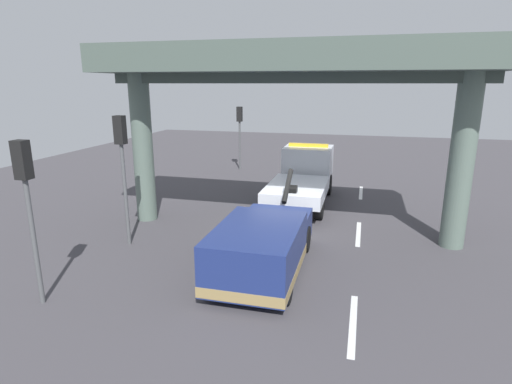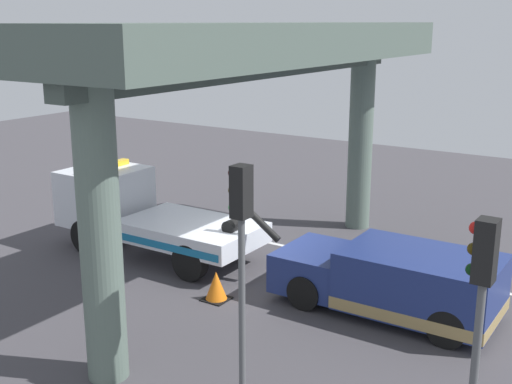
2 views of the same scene
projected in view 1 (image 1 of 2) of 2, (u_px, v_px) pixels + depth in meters
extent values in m
cube|color=#423F44|center=(287.00, 229.00, 15.64)|extent=(60.00, 40.00, 0.10)
cube|color=silver|center=(353.00, 324.00, 9.37)|extent=(2.60, 0.16, 0.01)
cube|color=silver|center=(358.00, 234.00, 14.98)|extent=(2.60, 0.16, 0.01)
cube|color=silver|center=(361.00, 193.00, 20.59)|extent=(2.60, 0.16, 0.01)
cube|color=silver|center=(297.00, 191.00, 17.34)|extent=(3.84, 2.40, 0.55)
cube|color=silver|center=(308.00, 163.00, 20.31)|extent=(2.05, 2.30, 1.65)
cube|color=black|center=(310.00, 154.00, 20.79)|extent=(0.06, 2.21, 0.66)
cube|color=#196B9E|center=(269.00, 191.00, 17.66)|extent=(3.65, 0.02, 0.20)
cylinder|color=black|center=(288.00, 186.00, 15.10)|extent=(1.41, 0.18, 1.07)
cylinder|color=black|center=(291.00, 189.00, 15.94)|extent=(0.36, 0.45, 0.36)
cube|color=yellow|center=(308.00, 145.00, 20.08)|extent=(0.24, 1.92, 0.16)
cylinder|color=black|center=(286.00, 182.00, 20.63)|extent=(1.00, 0.32, 1.00)
cylinder|color=black|center=(328.00, 185.00, 20.12)|extent=(1.00, 0.32, 1.00)
cylinder|color=black|center=(269.00, 203.00, 16.99)|extent=(1.00, 0.32, 1.00)
cylinder|color=black|center=(319.00, 207.00, 16.47)|extent=(1.00, 0.32, 1.00)
cube|color=navy|center=(258.00, 251.00, 11.16)|extent=(3.46, 2.20, 1.35)
cube|color=navy|center=(277.00, 226.00, 13.64)|extent=(1.73, 2.11, 0.95)
cube|color=black|center=(272.00, 220.00, 12.72)|extent=(0.06, 1.94, 0.59)
cube|color=#9E8451|center=(258.00, 267.00, 11.29)|extent=(3.48, 2.22, 0.28)
cylinder|color=black|center=(248.00, 233.00, 13.81)|extent=(0.84, 0.28, 0.84)
cylinder|color=black|center=(305.00, 239.00, 13.34)|extent=(0.84, 0.28, 0.84)
cylinder|color=black|center=(212.00, 278.00, 10.64)|extent=(0.84, 0.28, 0.84)
cylinder|color=black|center=(285.00, 287.00, 10.16)|extent=(0.84, 0.28, 0.84)
cylinder|color=#596B60|center=(143.00, 149.00, 15.92)|extent=(0.78, 0.78, 5.66)
cylinder|color=#596B60|center=(461.00, 163.00, 13.14)|extent=(0.78, 0.78, 5.66)
cube|color=#4B5B52|center=(289.00, 58.00, 13.69)|extent=(3.60, 13.34, 0.92)
cube|color=#3E4A43|center=(288.00, 78.00, 13.85)|extent=(0.50, 12.94, 0.36)
cylinder|color=#515456|center=(34.00, 243.00, 9.88)|extent=(0.12, 0.12, 3.17)
cube|color=black|center=(22.00, 160.00, 9.36)|extent=(0.28, 0.32, 0.90)
sphere|color=red|center=(26.00, 146.00, 9.43)|extent=(0.18, 0.18, 0.18)
sphere|color=#3A2D06|center=(27.00, 159.00, 9.51)|extent=(0.18, 0.18, 0.18)
sphere|color=black|center=(29.00, 171.00, 9.59)|extent=(0.18, 0.18, 0.18)
cylinder|color=#515456|center=(126.00, 196.00, 13.59)|extent=(0.12, 0.12, 3.43)
cube|color=black|center=(120.00, 130.00, 13.03)|extent=(0.28, 0.32, 0.90)
sphere|color=#360605|center=(122.00, 120.00, 13.11)|extent=(0.18, 0.18, 0.18)
sphere|color=#3A2D06|center=(123.00, 129.00, 13.18)|extent=(0.18, 0.18, 0.18)
sphere|color=green|center=(124.00, 139.00, 13.26)|extent=(0.18, 0.18, 0.18)
cylinder|color=#515456|center=(240.00, 146.00, 25.79)|extent=(0.12, 0.12, 3.02)
cube|color=black|center=(240.00, 114.00, 25.29)|extent=(0.28, 0.32, 0.90)
sphere|color=#360605|center=(240.00, 109.00, 25.36)|extent=(0.18, 0.18, 0.18)
sphere|color=gold|center=(240.00, 114.00, 25.44)|extent=(0.18, 0.18, 0.18)
sphere|color=black|center=(240.00, 119.00, 25.52)|extent=(0.18, 0.18, 0.18)
cone|color=orange|center=(245.00, 215.00, 15.93)|extent=(0.55, 0.55, 0.73)
cube|color=black|center=(245.00, 223.00, 16.02)|extent=(0.61, 0.61, 0.03)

